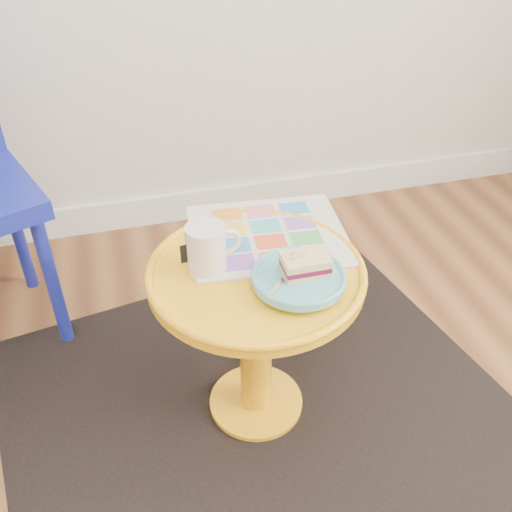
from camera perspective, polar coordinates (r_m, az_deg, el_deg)
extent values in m
cube|color=white|center=(2.30, -17.22, 3.42)|extent=(4.00, 0.02, 0.12)
cube|color=black|center=(1.61, 0.00, -14.54)|extent=(1.48, 1.31, 0.01)
cylinder|color=#FFB115|center=(1.61, 0.00, -14.39)|extent=(0.25, 0.25, 0.02)
cylinder|color=#FFB115|center=(1.44, 0.00, -8.84)|extent=(0.08, 0.08, 0.42)
cylinder|color=#FFB115|center=(1.29, 0.00, -1.87)|extent=(0.50, 0.50, 0.03)
cylinder|color=#18239D|center=(1.74, -19.60, -2.74)|extent=(0.04, 0.04, 0.44)
cylinder|color=#18239D|center=(2.01, -22.75, 2.19)|extent=(0.04, 0.04, 0.44)
cube|color=silver|center=(1.39, 1.21, 2.13)|extent=(0.40, 0.35, 0.01)
cylinder|color=white|center=(1.26, -5.00, 0.71)|extent=(0.09, 0.09, 0.12)
torus|color=white|center=(1.26, -2.94, 1.40)|extent=(0.07, 0.02, 0.07)
cylinder|color=#D1B78C|center=(1.23, -5.12, 2.66)|extent=(0.08, 0.08, 0.01)
cylinder|color=#5AB1BF|center=(1.24, 4.28, -2.61)|extent=(0.08, 0.08, 0.01)
cylinder|color=#5AB1BF|center=(1.23, 4.30, -2.20)|extent=(0.20, 0.20, 0.02)
cube|color=#D3BC8C|center=(1.23, 4.92, -1.42)|extent=(0.10, 0.07, 0.01)
cube|color=maroon|center=(1.22, 4.95, -0.93)|extent=(0.10, 0.07, 0.01)
cube|color=#EADB8C|center=(1.21, 4.99, -0.35)|extent=(0.10, 0.07, 0.02)
cube|color=silver|center=(1.20, 2.52, -2.63)|extent=(0.09, 0.09, 0.00)
cube|color=silver|center=(1.25, 4.00, -0.87)|extent=(0.04, 0.04, 0.00)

